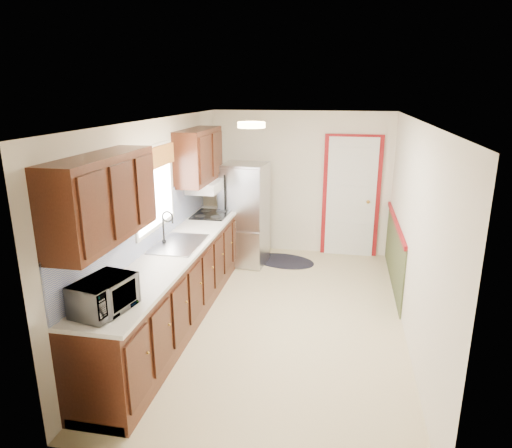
% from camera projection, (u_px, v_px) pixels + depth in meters
% --- Properties ---
extents(room_shell, '(3.20, 5.20, 2.52)m').
position_uv_depth(room_shell, '(280.00, 224.00, 5.37)').
color(room_shell, beige).
rests_on(room_shell, ground).
extents(kitchen_run, '(0.63, 4.00, 2.20)m').
position_uv_depth(kitchen_run, '(173.00, 257.00, 5.43)').
color(kitchen_run, '#34160B').
rests_on(kitchen_run, ground).
extents(back_wall_trim, '(1.12, 2.30, 2.08)m').
position_uv_depth(back_wall_trim, '(360.00, 208.00, 7.36)').
color(back_wall_trim, maroon).
rests_on(back_wall_trim, ground).
extents(ceiling_fixture, '(0.30, 0.30, 0.06)m').
position_uv_depth(ceiling_fixture, '(251.00, 125.00, 4.91)').
color(ceiling_fixture, '#FFD88C').
rests_on(ceiling_fixture, room_shell).
extents(microwave, '(0.38, 0.56, 0.35)m').
position_uv_depth(microwave, '(104.00, 292.00, 3.77)').
color(microwave, white).
rests_on(microwave, kitchen_run).
extents(refrigerator, '(0.73, 0.71, 1.63)m').
position_uv_depth(refrigerator, '(245.00, 214.00, 7.27)').
color(refrigerator, '#B7B7BC').
rests_on(refrigerator, ground).
extents(rug, '(1.14, 0.87, 0.01)m').
position_uv_depth(rug, '(284.00, 261.00, 7.53)').
color(rug, black).
rests_on(rug, ground).
extents(cooktop, '(0.49, 0.59, 0.02)m').
position_uv_depth(cooktop, '(211.00, 215.00, 6.75)').
color(cooktop, black).
rests_on(cooktop, kitchen_run).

